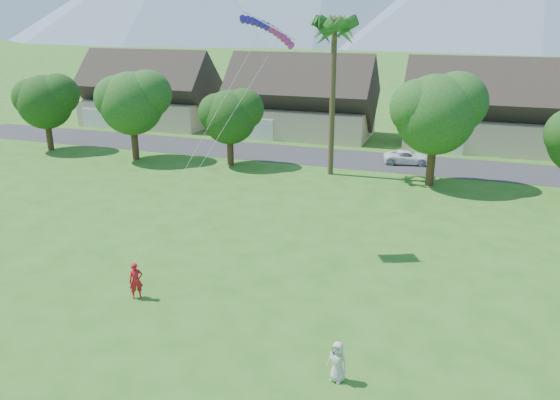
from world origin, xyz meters
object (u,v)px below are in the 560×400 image
at_px(kite_flyer, 136,281).
at_px(watcher, 337,362).
at_px(parafoil_kite, 269,28).
at_px(parked_car, 408,157).

height_order(kite_flyer, watcher, kite_flyer).
relative_size(watcher, parafoil_kite, 0.48).
relative_size(kite_flyer, parked_car, 0.42).
bearing_deg(parked_car, watcher, 171.44).
bearing_deg(kite_flyer, watcher, -58.80).
distance_m(kite_flyer, parafoil_kite, 14.09).
relative_size(kite_flyer, parafoil_kite, 0.54).
height_order(parked_car, parafoil_kite, parafoil_kite).
xyz_separation_m(kite_flyer, watcher, (10.15, -2.90, -0.10)).
distance_m(kite_flyer, watcher, 10.55).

